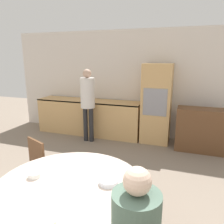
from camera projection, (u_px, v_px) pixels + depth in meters
wall_back at (139, 84)px, 5.39m from camera, size 6.79×0.05×2.60m
kitchen_counter at (89, 116)px, 5.66m from camera, size 2.69×0.60×0.89m
oven_unit at (157, 104)px, 5.02m from camera, size 0.65×0.59×1.82m
sideboard at (204, 130)px, 4.57m from camera, size 1.12×0.45×0.92m
dining_table at (71, 201)px, 2.17m from camera, size 1.46×1.46×0.75m
chair_far_left at (31, 169)px, 2.90m from camera, size 0.53×0.53×0.88m
person_standing at (88, 97)px, 4.99m from camera, size 0.33×0.33×1.69m
bowl_near at (109, 182)px, 2.12m from camera, size 0.19×0.19×0.05m
bowl_centre at (34, 175)px, 2.23m from camera, size 0.13×0.13×0.05m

